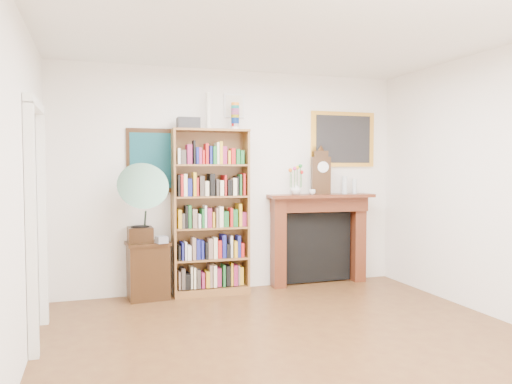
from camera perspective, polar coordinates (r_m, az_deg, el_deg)
room at (r=4.06m, az=6.94°, el=0.34°), size 4.51×5.01×2.81m
door_casing at (r=4.91m, az=-23.76°, el=-1.04°), size 0.08×1.02×2.17m
teal_poster at (r=6.19m, az=-11.94°, el=3.53°), size 0.58×0.04×0.78m
small_picture at (r=6.43m, az=-2.53°, el=9.82°), size 0.26×0.04×0.30m
gilt_painting at (r=6.98m, az=9.90°, el=5.95°), size 0.95×0.04×0.75m
bookshelf at (r=6.16m, az=-5.20°, el=-1.18°), size 0.95×0.38×2.34m
side_cabinet at (r=6.13m, az=-12.23°, el=-8.77°), size 0.53×0.40×0.68m
fireplace at (r=6.77m, az=7.15°, el=-4.41°), size 1.45×0.43×1.21m
gramophone at (r=5.91m, az=-13.01°, el=-0.71°), size 0.58×0.72×0.94m
cd_stack at (r=5.95m, az=-10.72°, el=-5.38°), size 0.14×0.14×0.08m
mantel_clock at (r=6.71m, az=7.42°, el=2.14°), size 0.27×0.20×0.58m
flower_vase at (r=6.54m, az=4.58°, el=0.33°), size 0.14×0.14×0.15m
teacup at (r=6.57m, az=6.44°, el=-0.00°), size 0.10×0.10×0.07m
bottle_left at (r=6.84m, az=10.08°, el=0.81°), size 0.07×0.07×0.24m
bottle_right at (r=6.89m, az=11.20°, el=0.65°), size 0.06×0.06×0.20m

